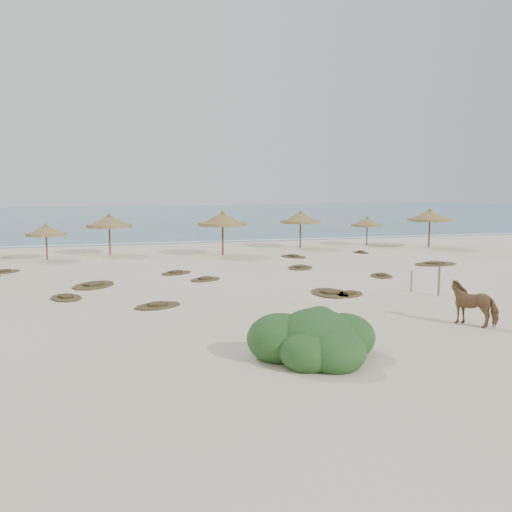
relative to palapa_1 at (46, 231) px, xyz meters
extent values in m
plane|color=beige|center=(10.83, -16.67, -1.92)|extent=(160.00, 160.00, 0.00)
cube|color=#2D6587|center=(10.83, 58.33, -1.92)|extent=(200.00, 100.00, 0.01)
cube|color=silver|center=(10.83, 9.33, -1.92)|extent=(70.00, 0.60, 0.01)
cylinder|color=#4F3829|center=(0.00, 0.00, -1.00)|extent=(0.11, 0.11, 1.85)
cylinder|color=olive|center=(0.00, 0.00, -0.23)|extent=(3.20, 3.20, 0.16)
cone|color=olive|center=(0.00, 0.00, 0.06)|extent=(3.09, 3.09, 0.66)
cone|color=olive|center=(0.00, 0.00, 0.46)|extent=(0.32, 0.32, 0.19)
cylinder|color=#4F3829|center=(4.11, 1.75, -0.80)|extent=(0.13, 0.13, 2.25)
cylinder|color=olive|center=(4.11, 1.75, 0.13)|extent=(3.58, 3.58, 0.19)
cone|color=olive|center=(4.11, 1.75, 0.49)|extent=(3.46, 3.46, 0.80)
cone|color=olive|center=(4.11, 1.75, 0.97)|extent=(0.39, 0.39, 0.24)
cylinder|color=#4F3829|center=(11.75, -0.82, -0.72)|extent=(0.14, 0.14, 2.41)
cylinder|color=olive|center=(11.75, -0.82, 0.28)|extent=(4.55, 4.55, 0.21)
cone|color=olive|center=(11.75, -0.82, 0.66)|extent=(4.40, 4.40, 0.86)
cone|color=olive|center=(11.75, -0.82, 1.17)|extent=(0.41, 0.41, 0.25)
cylinder|color=#4F3829|center=(18.73, 2.27, -0.80)|extent=(0.13, 0.13, 2.26)
cylinder|color=olive|center=(18.73, 2.27, 0.14)|extent=(3.52, 3.52, 0.19)
cone|color=olive|center=(18.73, 2.27, 0.49)|extent=(3.40, 3.40, 0.81)
cone|color=olive|center=(18.73, 2.27, 0.98)|extent=(0.39, 0.39, 0.24)
cylinder|color=#4F3829|center=(24.70, 2.59, -1.01)|extent=(0.10, 0.10, 1.84)
cylinder|color=olive|center=(24.70, 2.59, -0.25)|extent=(2.94, 2.94, 0.16)
cone|color=olive|center=(24.70, 2.59, 0.04)|extent=(2.84, 2.84, 0.66)
cone|color=olive|center=(24.70, 2.59, 0.44)|extent=(0.31, 0.31, 0.19)
cylinder|color=#4F3829|center=(28.69, -0.28, -0.72)|extent=(0.14, 0.14, 2.41)
cylinder|color=olive|center=(28.69, -0.28, 0.28)|extent=(4.21, 4.21, 0.21)
cone|color=olive|center=(28.69, -0.28, 0.66)|extent=(4.07, 4.07, 0.86)
cone|color=olive|center=(28.69, -0.28, 1.17)|extent=(0.41, 0.41, 0.25)
imported|color=olive|center=(15.77, -23.06, -1.17)|extent=(1.70, 1.93, 1.51)
cylinder|color=#716254|center=(17.69, -18.08, -1.28)|extent=(0.12, 0.12, 1.29)
cylinder|color=#716254|center=(17.03, -16.89, -1.44)|extent=(0.08, 0.08, 0.98)
ellipsoid|color=#2E5B27|center=(8.85, -25.38, -1.30)|extent=(2.25, 2.25, 1.69)
ellipsoid|color=#2E5B27|center=(9.87, -25.04, -1.42)|extent=(1.80, 1.80, 1.35)
ellipsoid|color=#2E5B27|center=(7.95, -24.93, -1.36)|extent=(1.92, 1.92, 1.44)
ellipsoid|color=#2E5B27|center=(9.08, -26.17, -1.47)|extent=(1.69, 1.69, 1.27)
ellipsoid|color=#2E5B27|center=(8.40, -25.95, -1.50)|extent=(1.58, 1.58, 1.18)
ellipsoid|color=#2E5B27|center=(9.53, -24.37, -1.53)|extent=(1.35, 1.35, 1.01)
ellipsoid|color=#2E5B27|center=(9.19, -24.82, -0.91)|extent=(1.01, 1.01, 0.76)
ellipsoid|color=#2E5B27|center=(8.51, -25.27, -0.85)|extent=(0.90, 0.90, 0.68)
camera|label=1|loc=(2.93, -39.84, 2.93)|focal=40.00mm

